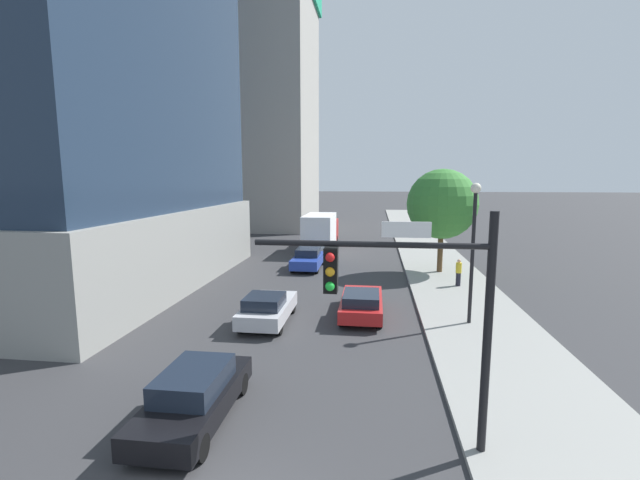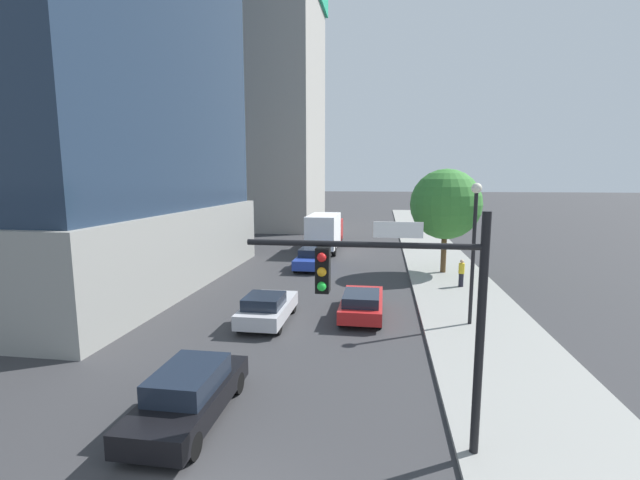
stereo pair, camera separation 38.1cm
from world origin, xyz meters
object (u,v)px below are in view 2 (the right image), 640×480
at_px(car_black, 189,394).
at_px(construction_building, 271,93).
at_px(box_truck, 325,231).
at_px(traffic_light_pole, 404,293).
at_px(car_silver, 267,308).
at_px(street_lamp, 474,234).
at_px(street_tree, 446,204).
at_px(car_blue, 311,259).
at_px(car_red, 362,303).
at_px(pedestrian_yellow_shirt, 461,273).

bearing_deg(car_black, construction_building, 101.96).
bearing_deg(box_truck, construction_building, 117.51).
height_order(traffic_light_pole, car_silver, traffic_light_pole).
bearing_deg(street_lamp, car_black, -135.95).
height_order(street_tree, car_silver, street_tree).
height_order(car_silver, car_black, car_black).
relative_size(traffic_light_pole, street_lamp, 0.92).
bearing_deg(car_blue, construction_building, 110.44).
relative_size(traffic_light_pole, car_black, 1.23).
height_order(traffic_light_pole, box_truck, traffic_light_pole).
distance_m(construction_building, car_silver, 42.37).
xyz_separation_m(car_silver, box_truck, (-0.00, 19.17, 1.16)).
bearing_deg(car_blue, box_truck, 90.00).
height_order(construction_building, car_black, construction_building).
distance_m(car_silver, box_truck, 19.20).
relative_size(car_silver, car_red, 0.92).
distance_m(street_tree, car_black, 21.64).
distance_m(car_silver, car_black, 7.88).
bearing_deg(car_red, street_tree, 63.02).
bearing_deg(pedestrian_yellow_shirt, car_silver, -142.52).
bearing_deg(street_tree, car_black, -115.62).
bearing_deg(street_tree, street_lamp, -91.28).
height_order(traffic_light_pole, car_red, traffic_light_pole).
bearing_deg(construction_building, street_tree, -54.49).
distance_m(street_tree, car_silver, 15.12).
relative_size(traffic_light_pole, box_truck, 0.73).
xyz_separation_m(traffic_light_pole, pedestrian_yellow_shirt, (4.13, 15.88, -2.94)).
bearing_deg(street_tree, construction_building, 125.51).
bearing_deg(box_truck, car_silver, -90.00).
height_order(construction_building, car_blue, construction_building).
bearing_deg(car_blue, traffic_light_pole, -74.56).
bearing_deg(construction_building, car_blue, -69.56).
relative_size(construction_building, car_silver, 9.82).
height_order(traffic_light_pole, street_lamp, street_lamp).
relative_size(street_tree, car_black, 1.52).
height_order(street_tree, car_red, street_tree).
distance_m(traffic_light_pole, car_red, 10.50).
distance_m(car_blue, pedestrian_yellow_shirt, 10.65).
distance_m(car_red, box_truck, 18.24).
bearing_deg(car_silver, street_lamp, 5.04).
xyz_separation_m(street_lamp, car_red, (-4.77, 0.67, -3.47)).
bearing_deg(car_black, car_silver, 90.00).
distance_m(car_blue, car_black, 19.67).
distance_m(street_tree, car_red, 11.77).
bearing_deg(construction_building, box_truck, -62.49).
relative_size(traffic_light_pole, car_blue, 1.29).
distance_m(car_blue, car_red, 11.15).
bearing_deg(pedestrian_yellow_shirt, car_black, -122.37).
height_order(construction_building, traffic_light_pole, construction_building).
bearing_deg(pedestrian_yellow_shirt, car_blue, 155.90).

